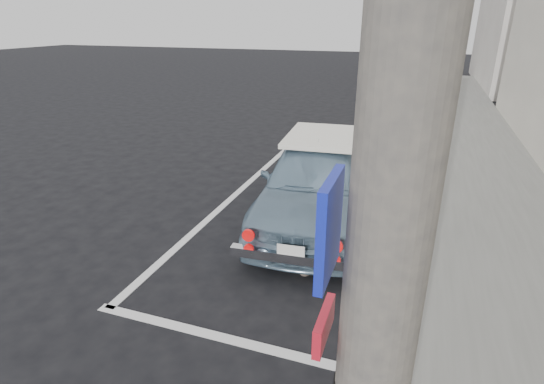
{
  "coord_description": "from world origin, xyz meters",
  "views": [
    {
      "loc": [
        2.1,
        -3.56,
        3.01
      ],
      "look_at": [
        0.29,
        1.63,
        0.75
      ],
      "focal_mm": 28.0,
      "sensor_mm": 36.0,
      "label": 1
    }
  ],
  "objects": [
    {
      "name": "sidewalk",
      "position": [
        3.2,
        2.0,
        0.07
      ],
      "size": [
        2.8,
        40.0,
        0.15
      ],
      "primitive_type": "cube",
      "color": "slate",
      "rests_on": "ground"
    },
    {
      "name": "pline_rear",
      "position": [
        0.5,
        -0.5,
        0.0
      ],
      "size": [
        3.0,
        0.12,
        0.01
      ],
      "primitive_type": "cube",
      "color": "silver",
      "rests_on": "ground"
    },
    {
      "name": "pline_front",
      "position": [
        0.5,
        6.5,
        0.0
      ],
      "size": [
        3.0,
        0.12,
        0.01
      ],
      "primitive_type": "cube",
      "color": "silver",
      "rests_on": "ground"
    },
    {
      "name": "ground",
      "position": [
        0.0,
        0.0,
        0.0
      ],
      "size": [
        80.0,
        80.0,
        0.0
      ],
      "primitive_type": "plane",
      "color": "black",
      "rests_on": "ground"
    },
    {
      "name": "cat",
      "position": [
        1.0,
        0.89,
        0.11
      ],
      "size": [
        0.23,
        0.44,
        0.23
      ],
      "rotation": [
        0.0,
        0.0,
        0.12
      ],
      "color": "#77685B",
      "rests_on": "ground"
    },
    {
      "name": "retro_coupe",
      "position": [
        0.73,
        2.53,
        0.67
      ],
      "size": [
        1.89,
        4.04,
        1.34
      ],
      "rotation": [
        0.0,
        0.0,
        0.08
      ],
      "color": "#6A879D",
      "rests_on": "ground"
    },
    {
      "name": "pline_side",
      "position": [
        -0.9,
        3.0,
        0.0
      ],
      "size": [
        0.12,
        7.0,
        0.01
      ],
      "primitive_type": "cube",
      "color": "silver",
      "rests_on": "ground"
    }
  ]
}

